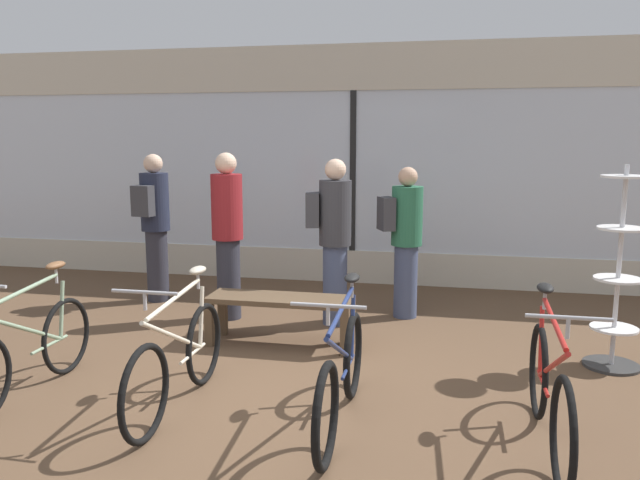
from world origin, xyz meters
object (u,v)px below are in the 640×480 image
Objects in this scene: customer_near_rack at (228,232)px; accessory_rack at (617,286)px; customer_mid_floor at (405,237)px; bicycle_left at (178,360)px; customer_by_window at (155,223)px; bicycle_far_left at (28,349)px; bicycle_far_right at (549,392)px; bicycle_right at (341,375)px; customer_near_bench at (333,236)px; display_bench at (280,306)px.

accessory_rack is at bearing -10.87° from customer_near_rack.
customer_mid_floor is (-1.91, 1.17, 0.18)m from accessory_rack.
customer_by_window is (-1.56, 2.82, 0.60)m from bicycle_left.
bicycle_left is (1.24, 0.02, 0.00)m from bicycle_far_left.
customer_by_window is at bearing 165.72° from accessory_rack.
customer_mid_floor reaches higher than bicycle_far_right.
accessory_rack is at bearing 37.07° from bicycle_right.
customer_near_bench reaches higher than customer_mid_floor.
customer_mid_floor is at bearing 13.21° from customer_near_rack.
customer_near_rack is (0.80, 2.31, 0.60)m from bicycle_far_left.
bicycle_left is at bearing -79.13° from customer_near_rack.
customer_near_bench reaches higher than bicycle_far_right.
display_bench is (-0.87, 1.59, 0.02)m from bicycle_right.
bicycle_left is 0.94× the size of customer_by_window.
customer_near_bench is at bearing 72.49° from bicycle_left.
display_bench is at bearing -115.60° from customer_near_bench.
customer_near_rack is 1.17m from customer_near_bench.
bicycle_left is 0.95× the size of accessory_rack.
bicycle_far_right is 1.85m from accessory_rack.
bicycle_far_left is 2.52m from customer_near_rack.
customer_near_bench reaches higher than accessory_rack.
customer_near_rack reaches higher than bicycle_left.
customer_mid_floor is 0.84m from customer_near_bench.
customer_by_window is 1.01× the size of customer_near_bench.
bicycle_left is 0.95× the size of customer_near_bench.
bicycle_far_left is 1.19× the size of display_bench.
customer_by_window is (-1.12, 0.52, 0.00)m from customer_near_rack.
bicycle_right is at bearing -45.79° from customer_by_window.
customer_mid_floor reaches higher than bicycle_right.
display_bench is 0.84× the size of customer_mid_floor.
bicycle_far_right is 2.75m from display_bench.
bicycle_far_left is 2.91m from customer_by_window.
bicycle_far_left is 0.99× the size of bicycle_far_right.
customer_mid_floor is (1.10, 1.20, 0.51)m from display_bench.
customer_by_window is at bearing 167.73° from customer_near_bench.
customer_near_bench is (-2.63, 0.75, 0.23)m from accessory_rack.
bicycle_far_left is at bearing -135.65° from display_bench.
bicycle_right is at bearing -61.27° from display_bench.
bicycle_right is 0.98× the size of accessory_rack.
customer_near_rack is (-3.80, 0.73, 0.25)m from accessory_rack.
customer_by_window is at bearing 146.33° from display_bench.
bicycle_far_left is 1.24m from bicycle_left.
customer_near_rack is (-0.44, 2.29, 0.59)m from bicycle_left.
bicycle_right is 2.94m from customer_near_rack.
customer_mid_floor is at bearing 148.38° from accessory_rack.
bicycle_right is at bearing -142.93° from accessory_rack.
customer_near_rack is at bearing 71.01° from bicycle_far_left.
display_bench is at bearing 143.92° from bicycle_far_right.
accessory_rack is 2.75m from customer_near_bench.
bicycle_far_left is at bearing -179.10° from bicycle_left.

